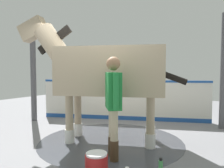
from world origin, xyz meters
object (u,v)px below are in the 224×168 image
horse (105,71)px  wash_bucket (96,165)px  handler (113,100)px  bottle_spray (161,166)px

horse → wash_bucket: (0.78, -1.39, -1.31)m
handler → wash_bucket: 1.09m
horse → wash_bucket: 2.06m
horse → bottle_spray: 2.19m
handler → bottle_spray: bearing=-44.0°
horse → handler: size_ratio=1.97×
horse → handler: bearing=110.5°
handler → wash_bucket: size_ratio=5.12×
bottle_spray → horse: bearing=152.6°
horse → bottle_spray: bearing=131.0°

